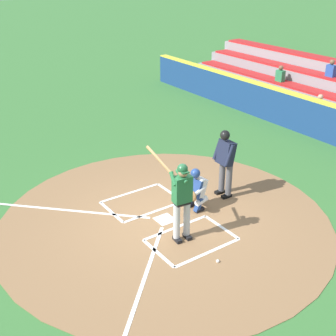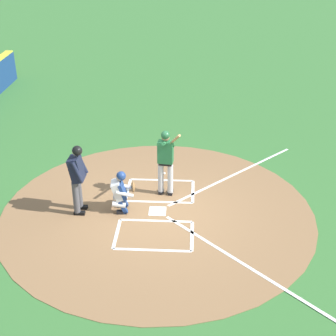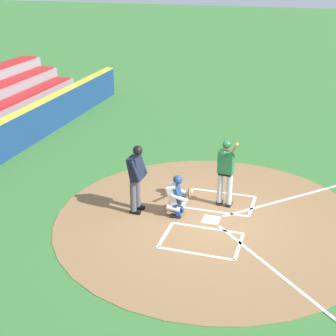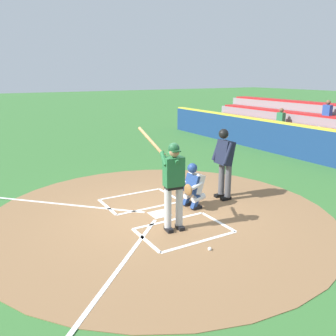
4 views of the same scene
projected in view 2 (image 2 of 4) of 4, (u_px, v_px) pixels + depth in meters
ground_plane at (157, 212)px, 12.67m from camera, size 120.00×120.00×0.00m
dirt_circle at (157, 211)px, 12.67m from camera, size 8.00×8.00×0.01m
home_plate_and_chalk at (192, 212)px, 12.62m from camera, size 7.93×4.91×0.01m
batter at (166, 158)px, 12.93m from camera, size 0.99×0.63×2.13m
catcher at (121, 190)px, 12.46m from camera, size 0.63×0.61×1.13m
plate_umpire at (77, 175)px, 12.17m from camera, size 0.59×0.42×1.86m
baseball at (164, 173)px, 14.44m from camera, size 0.07×0.07×0.07m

